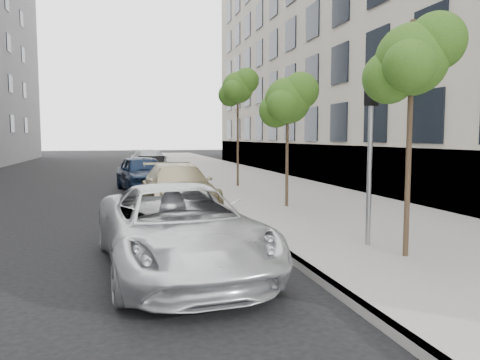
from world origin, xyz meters
name	(u,v)px	position (x,y,z in m)	size (l,w,h in m)	color
ground	(266,306)	(0.00, 0.00, 0.00)	(160.00, 160.00, 0.00)	black
sidewalk	(219,172)	(4.30, 24.00, 0.07)	(6.40, 72.00, 0.14)	gray
curb	(171,173)	(1.18, 24.00, 0.07)	(0.15, 72.00, 0.14)	#9E9B93
tree_near	(413,60)	(3.23, 1.50, 3.75)	(1.66, 1.46, 4.43)	#38281C
tree_mid	(288,101)	(3.23, 8.00, 3.50)	(1.78, 1.58, 4.24)	#38281C
tree_far	(238,88)	(3.23, 14.50, 4.55)	(1.74, 1.54, 5.28)	#38281C
signal_pole	(370,143)	(2.97, 2.49, 2.24)	(0.29, 0.26, 3.38)	#939699
minivan	(178,228)	(-0.98, 2.10, 0.75)	(2.50, 5.42, 1.51)	silver
suv	(178,187)	(-0.13, 9.22, 0.73)	(2.06, 5.06, 1.47)	tan
sedan_blue	(142,173)	(-1.04, 14.66, 0.79)	(1.86, 4.62, 1.58)	#0F1C34
sedan_black	(152,168)	(-0.34, 19.59, 0.67)	(1.41, 4.04, 1.33)	black
sedan_rear	(150,161)	(-0.10, 25.34, 0.76)	(2.12, 5.22, 1.51)	#A9ADB1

